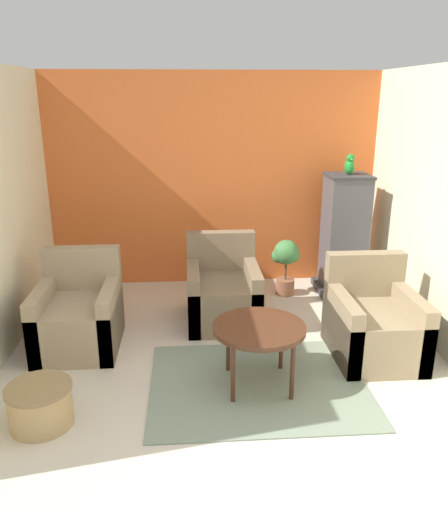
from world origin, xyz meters
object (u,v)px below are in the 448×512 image
(coffee_table, at_px, (259,331))
(birdcage, at_px, (344,236))
(parrot, at_px, (349,165))
(potted_plant, at_px, (286,260))
(armchair_left, at_px, (79,317))
(armchair_right, at_px, (373,325))
(wicker_basket, at_px, (40,404))
(armchair_middle, at_px, (223,294))

(coffee_table, bearing_deg, birdcage, 57.05)
(parrot, relative_size, potted_plant, 0.35)
(armchair_left, distance_m, parrot, 3.28)
(armchair_right, relative_size, birdcage, 0.62)
(wicker_basket, bearing_deg, potted_plant, 46.34)
(armchair_left, distance_m, wicker_basket, 1.19)
(armchair_right, relative_size, parrot, 3.77)
(wicker_basket, bearing_deg, coffee_table, 13.57)
(birdcage, height_order, potted_plant, birdcage)
(parrot, bearing_deg, wicker_basket, -140.82)
(armchair_right, height_order, armchair_middle, same)
(potted_plant, bearing_deg, armchair_middle, -139.82)
(armchair_left, xyz_separation_m, wicker_basket, (-0.05, -1.18, -0.13))
(armchair_right, bearing_deg, parrot, 83.46)
(armchair_left, height_order, birdcage, birdcage)
(armchair_middle, relative_size, parrot, 3.77)
(armchair_left, xyz_separation_m, potted_plant, (2.14, 1.11, 0.13))
(armchair_middle, relative_size, potted_plant, 1.32)
(armchair_middle, bearing_deg, armchair_right, -32.78)
(coffee_table, relative_size, armchair_middle, 0.84)
(coffee_table, bearing_deg, potted_plant, 73.02)
(wicker_basket, bearing_deg, parrot, 39.18)
(armchair_left, bearing_deg, armchair_middle, 18.52)
(armchair_middle, bearing_deg, armchair_left, -161.48)
(armchair_right, xyz_separation_m, parrot, (0.18, 1.53, 1.21))
(armchair_right, relative_size, armchair_middle, 1.00)
(armchair_left, bearing_deg, parrot, 22.32)
(armchair_middle, bearing_deg, wicker_basket, -130.75)
(birdcage, relative_size, wicker_basket, 3.03)
(coffee_table, xyz_separation_m, parrot, (1.26, 1.95, 1.02))
(coffee_table, relative_size, wicker_basket, 1.59)
(coffee_table, distance_m, wicker_basket, 1.68)
(coffee_table, height_order, armchair_middle, armchair_middle)
(armchair_right, relative_size, potted_plant, 1.32)
(armchair_left, xyz_separation_m, armchair_middle, (1.36, 0.46, 0.00))
(armchair_right, height_order, potted_plant, armchair_right)
(armchair_middle, distance_m, wicker_basket, 2.16)
(armchair_middle, height_order, birdcage, birdcage)
(armchair_middle, height_order, potted_plant, armchair_middle)
(parrot, distance_m, potted_plant, 1.28)
(coffee_table, xyz_separation_m, potted_plant, (0.58, 1.91, -0.06))
(armchair_right, xyz_separation_m, armchair_middle, (-1.28, 0.83, 0.00))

